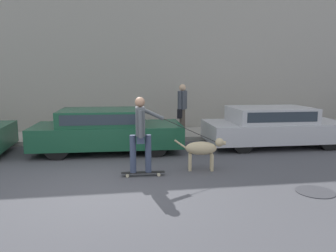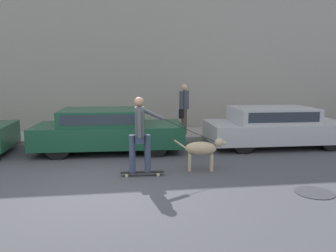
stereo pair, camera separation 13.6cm
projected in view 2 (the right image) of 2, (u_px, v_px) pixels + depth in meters
ground_plane at (102, 190)px, 6.23m from camera, size 36.00×36.00×0.00m
back_wall at (110, 62)px, 12.06m from camera, size 32.00×0.30×5.22m
sidewalk_curb at (111, 136)px, 11.34m from camera, size 30.00×1.94×0.14m
parked_car_1 at (108, 130)px, 9.25m from camera, size 4.15×1.88×1.21m
parked_car_2 at (275, 127)px, 9.92m from camera, size 4.22×1.84×1.19m
dog at (202, 149)px, 7.43m from camera, size 1.17×0.42×0.75m
skateboarder at (140, 131)px, 6.94m from camera, size 2.23×0.55×1.71m
pedestrian_with_bag at (184, 106)px, 11.11m from camera, size 0.42×0.59×1.70m
manhole_cover at (314, 193)px, 6.06m from camera, size 0.71×0.71×0.01m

